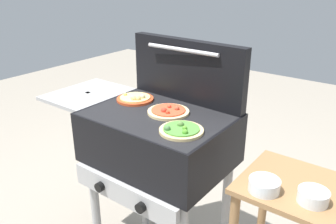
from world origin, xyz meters
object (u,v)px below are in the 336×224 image
(pizza_veggie, at_px, (181,130))
(topping_bowl_near, at_px, (313,197))
(grill, at_px, (156,142))
(pizza_pepperoni, at_px, (168,111))
(topping_bowl_far, at_px, (264,186))
(pizza_cheese, at_px, (135,99))

(pizza_veggie, height_order, topping_bowl_near, pizza_veggie)
(topping_bowl_near, bearing_deg, grill, 174.59)
(grill, relative_size, pizza_pepperoni, 5.10)
(topping_bowl_near, distance_m, topping_bowl_far, 0.16)
(grill, height_order, pizza_cheese, pizza_cheese)
(grill, xyz_separation_m, pizza_pepperoni, (0.04, 0.03, 0.15))
(grill, xyz_separation_m, pizza_veggie, (0.20, -0.09, 0.15))
(pizza_pepperoni, height_order, topping_bowl_far, pizza_pepperoni)
(pizza_pepperoni, xyz_separation_m, topping_bowl_far, (0.52, -0.14, -0.11))
(pizza_cheese, xyz_separation_m, topping_bowl_far, (0.75, -0.17, -0.11))
(pizza_cheese, relative_size, topping_bowl_far, 1.66)
(pizza_veggie, bearing_deg, pizza_pepperoni, 141.38)
(pizza_pepperoni, height_order, pizza_cheese, same)
(pizza_cheese, xyz_separation_m, pizza_veggie, (0.39, -0.16, 0.00))
(pizza_pepperoni, xyz_separation_m, pizza_veggie, (0.16, -0.13, 0.00))
(grill, bearing_deg, topping_bowl_near, -5.41)
(pizza_cheese, distance_m, topping_bowl_far, 0.78)
(pizza_cheese, bearing_deg, pizza_veggie, -22.35)
(pizza_veggie, bearing_deg, topping_bowl_far, -1.73)
(pizza_pepperoni, bearing_deg, topping_bowl_far, -14.80)
(grill, bearing_deg, pizza_pepperoni, 37.15)
(topping_bowl_near, bearing_deg, pizza_veggie, -177.23)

